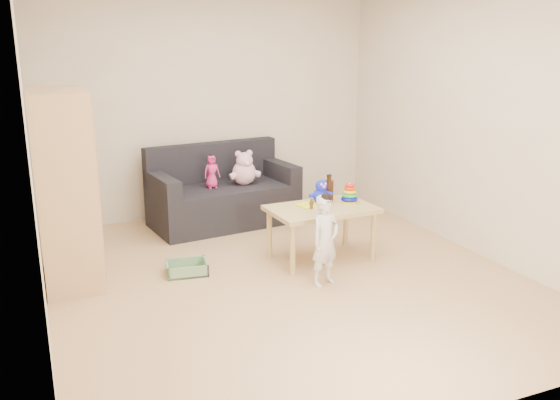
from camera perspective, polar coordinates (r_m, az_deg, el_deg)
name	(u,v)px	position (r m, az deg, el deg)	size (l,w,h in m)	color
room	(286,133)	(5.00, 0.60, 6.45)	(4.50, 4.50, 4.50)	tan
wardrobe	(64,188)	(5.39, -20.03, 1.07)	(0.46, 0.92, 1.66)	tan
sofa	(224,205)	(6.82, -5.40, -0.47)	(1.62, 0.81, 0.45)	black
play_table	(321,233)	(5.71, 3.98, -3.20)	(0.99, 0.63, 0.52)	tan
storage_bin	(187,268)	(5.48, -8.96, -6.47)	(0.37, 0.28, 0.11)	gray
toddler	(325,242)	(5.09, 4.37, -4.03)	(0.29, 0.19, 0.78)	silver
pink_bear	(244,170)	(6.77, -3.49, 2.89)	(0.29, 0.25, 0.33)	#EBADBF
doll	(212,172)	(6.63, -6.58, 2.68)	(0.18, 0.12, 0.36)	#D52773
ring_stacker	(349,195)	(5.81, 6.71, 0.49)	(0.17, 0.17, 0.19)	#D9DA0B
brown_bottle	(329,189)	(5.85, 4.73, 1.01)	(0.09, 0.09, 0.26)	black
blue_plush	(321,191)	(5.74, 3.94, 0.84)	(0.20, 0.16, 0.24)	#1924E5
wooden_figure	(312,204)	(5.55, 3.05, -0.35)	(0.04, 0.03, 0.10)	brown
yellow_book	(308,205)	(5.67, 2.74, -0.48)	(0.19, 0.19, 0.01)	#F5FF1A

